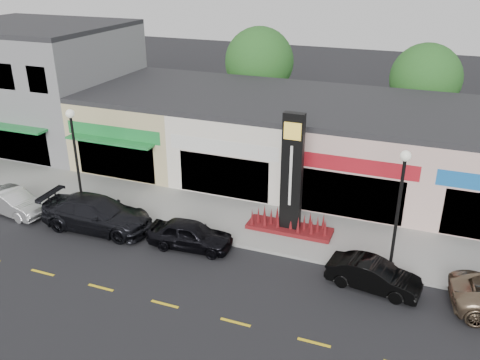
{
  "coord_description": "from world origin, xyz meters",
  "views": [
    {
      "loc": [
        8.66,
        -17.11,
        12.57
      ],
      "look_at": [
        0.46,
        4.0,
        2.54
      ],
      "focal_mm": 38.0,
      "sensor_mm": 36.0,
      "label": 1
    }
  ],
  "objects_px": {
    "lamp_west_near": "(75,150)",
    "car_black_conv": "(373,275)",
    "car_black_sedan": "(190,235)",
    "lamp_east_near": "(399,200)",
    "pylon_sign": "(291,191)",
    "car_dark_sedan": "(97,214)",
    "car_white_van": "(13,202)"
  },
  "relations": [
    {
      "from": "car_black_sedan",
      "to": "pylon_sign",
      "type": "bearing_deg",
      "value": -57.31
    },
    {
      "from": "car_black_sedan",
      "to": "car_black_conv",
      "type": "height_order",
      "value": "car_black_sedan"
    },
    {
      "from": "lamp_west_near",
      "to": "pylon_sign",
      "type": "height_order",
      "value": "pylon_sign"
    },
    {
      "from": "lamp_west_near",
      "to": "car_dark_sedan",
      "type": "height_order",
      "value": "lamp_west_near"
    },
    {
      "from": "lamp_west_near",
      "to": "car_dark_sedan",
      "type": "bearing_deg",
      "value": -34.64
    },
    {
      "from": "car_black_conv",
      "to": "car_white_van",
      "type": "bearing_deg",
      "value": 98.36
    },
    {
      "from": "pylon_sign",
      "to": "car_dark_sedan",
      "type": "relative_size",
      "value": 1.06
    },
    {
      "from": "car_dark_sedan",
      "to": "car_black_conv",
      "type": "height_order",
      "value": "car_dark_sedan"
    },
    {
      "from": "pylon_sign",
      "to": "car_white_van",
      "type": "height_order",
      "value": "pylon_sign"
    },
    {
      "from": "car_black_conv",
      "to": "car_black_sedan",
      "type": "bearing_deg",
      "value": 96.8
    },
    {
      "from": "pylon_sign",
      "to": "lamp_east_near",
      "type": "bearing_deg",
      "value": -18.75
    },
    {
      "from": "car_black_conv",
      "to": "lamp_east_near",
      "type": "bearing_deg",
      "value": -12.45
    },
    {
      "from": "car_black_sedan",
      "to": "car_white_van",
      "type": "bearing_deg",
      "value": 87.34
    },
    {
      "from": "pylon_sign",
      "to": "car_black_sedan",
      "type": "bearing_deg",
      "value": -142.98
    },
    {
      "from": "car_black_sedan",
      "to": "lamp_east_near",
      "type": "bearing_deg",
      "value": -86.2
    },
    {
      "from": "pylon_sign",
      "to": "car_black_conv",
      "type": "height_order",
      "value": "pylon_sign"
    },
    {
      "from": "car_black_sedan",
      "to": "car_black_conv",
      "type": "distance_m",
      "value": 8.41
    },
    {
      "from": "car_dark_sedan",
      "to": "car_black_sedan",
      "type": "height_order",
      "value": "car_dark_sedan"
    },
    {
      "from": "pylon_sign",
      "to": "car_dark_sedan",
      "type": "xyz_separation_m",
      "value": [
        -9.08,
        -3.02,
        -1.45
      ]
    },
    {
      "from": "car_black_sedan",
      "to": "car_black_conv",
      "type": "bearing_deg",
      "value": -95.51
    },
    {
      "from": "car_white_van",
      "to": "car_dark_sedan",
      "type": "relative_size",
      "value": 0.71
    },
    {
      "from": "car_dark_sedan",
      "to": "lamp_east_near",
      "type": "bearing_deg",
      "value": -87.15
    },
    {
      "from": "lamp_west_near",
      "to": "car_dark_sedan",
      "type": "distance_m",
      "value": 3.53
    },
    {
      "from": "lamp_west_near",
      "to": "car_black_sedan",
      "type": "height_order",
      "value": "lamp_west_near"
    },
    {
      "from": "car_black_sedan",
      "to": "car_black_conv",
      "type": "relative_size",
      "value": 1.05
    },
    {
      "from": "lamp_east_near",
      "to": "car_black_sedan",
      "type": "relative_size",
      "value": 1.37
    },
    {
      "from": "lamp_west_near",
      "to": "car_white_van",
      "type": "bearing_deg",
      "value": -154.01
    },
    {
      "from": "car_white_van",
      "to": "pylon_sign",
      "type": "bearing_deg",
      "value": -68.73
    },
    {
      "from": "lamp_east_near",
      "to": "car_black_sedan",
      "type": "bearing_deg",
      "value": -171.87
    },
    {
      "from": "lamp_west_near",
      "to": "car_black_conv",
      "type": "distance_m",
      "value": 15.79
    },
    {
      "from": "car_white_van",
      "to": "car_black_conv",
      "type": "relative_size",
      "value": 1.06
    },
    {
      "from": "pylon_sign",
      "to": "car_black_sedan",
      "type": "xyz_separation_m",
      "value": [
        -3.95,
        -2.98,
        -1.6
      ]
    }
  ]
}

